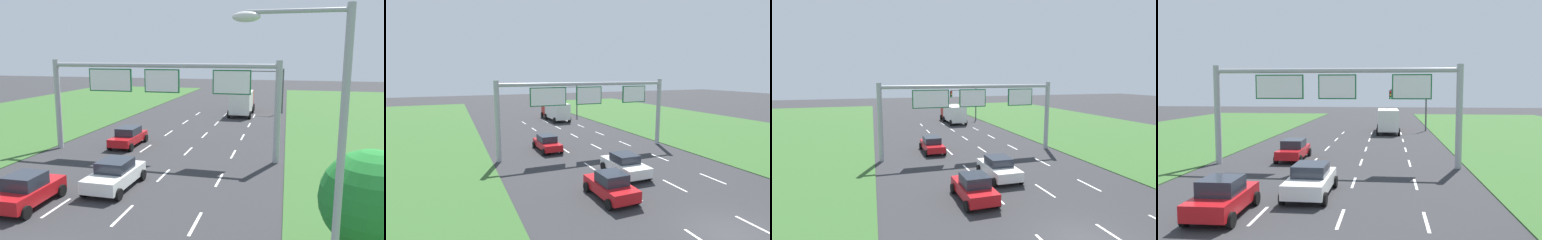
# 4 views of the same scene
# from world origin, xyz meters

# --- Properties ---
(lane_dashes_inner_left) EXTENTS (0.14, 56.40, 0.01)m
(lane_dashes_inner_left) POSITION_xyz_m (-1.75, 9.00, 0.00)
(lane_dashes_inner_left) COLOR white
(lane_dashes_inner_left) RESTS_ON ground_plane
(lane_dashes_inner_right) EXTENTS (0.14, 56.40, 0.01)m
(lane_dashes_inner_right) POSITION_xyz_m (1.75, 9.00, 0.00)
(lane_dashes_inner_right) COLOR white
(lane_dashes_inner_right) RESTS_ON ground_plane
(lane_dashes_slip) EXTENTS (0.14, 56.40, 0.01)m
(lane_dashes_slip) POSITION_xyz_m (5.25, 9.00, 0.00)
(lane_dashes_slip) COLOR white
(lane_dashes_slip) RESTS_ON ground_plane
(car_near_red) EXTENTS (2.05, 4.38, 1.54)m
(car_near_red) POSITION_xyz_m (-3.43, 18.51, 0.78)
(car_near_red) COLOR red
(car_near_red) RESTS_ON ground_plane
(car_lead_silver) EXTENTS (2.25, 4.38, 1.60)m
(car_lead_silver) POSITION_xyz_m (-0.17, 9.26, 0.80)
(car_lead_silver) COLOR white
(car_lead_silver) RESTS_ON ground_plane
(car_mid_lane) EXTENTS (2.13, 4.00, 1.65)m
(car_mid_lane) POSITION_xyz_m (-3.27, 5.93, 0.80)
(car_mid_lane) COLOR red
(car_mid_lane) RESTS_ON ground_plane
(box_truck) EXTENTS (2.76, 7.95, 2.89)m
(box_truck) POSITION_xyz_m (3.68, 36.97, 1.60)
(box_truck) COLOR #B21E19
(box_truck) RESTS_ON ground_plane
(sign_gantry) EXTENTS (17.24, 0.44, 7.00)m
(sign_gantry) POSITION_xyz_m (0.05, 16.51, 4.94)
(sign_gantry) COLOR #9EA0A5
(sign_gantry) RESTS_ON ground_plane
(traffic_light_mast) EXTENTS (4.76, 0.49, 5.60)m
(traffic_light_mast) POSITION_xyz_m (6.53, 39.11, 3.87)
(traffic_light_mast) COLOR #47494F
(traffic_light_mast) RESTS_ON ground_plane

